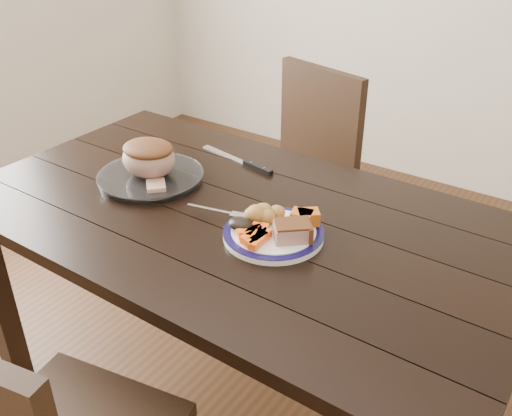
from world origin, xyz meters
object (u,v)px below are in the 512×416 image
Objects in this scene: carving_knife at (249,164)px; pork_slice at (292,232)px; dinner_plate at (273,234)px; chair_far at (299,170)px; dining_table at (237,240)px; roast_joint at (149,159)px; fork at (221,212)px; serving_platter at (151,178)px.

pork_slice is at bearing -31.36° from carving_knife.
pork_slice is at bearing -4.76° from dinner_plate.
dining_table is at bearing 121.18° from chair_far.
dinner_plate is 0.07m from pork_slice.
pork_slice is at bearing -6.50° from roast_joint.
pork_slice is (0.06, -0.00, 0.03)m from dinner_plate.
fork is 0.56× the size of carving_knife.
dinner_plate is (0.15, -0.05, 0.10)m from dining_table.
pork_slice is 0.52× the size of roast_joint.
roast_joint is at bearing 173.50° from pork_slice.
carving_knife is at bearing 53.39° from roast_joint.
serving_platter is (-0.49, 0.06, 0.00)m from dinner_plate.
chair_far is 0.77m from serving_platter.
carving_knife is at bearing 99.41° from fork.
carving_knife is (0.08, -0.47, 0.23)m from chair_far.
serving_platter is (-0.34, 0.01, 0.10)m from dining_table.
roast_joint is (-0.12, -0.72, 0.30)m from chair_far.
dinner_plate is at bearing 175.24° from pork_slice.
fork is at bearing 119.00° from chair_far.
dinner_plate is (0.38, -0.78, 0.23)m from chair_far.
roast_joint reaches higher than fork.
fork is 0.34m from carving_knife.
pork_slice reaches higher than serving_platter.
chair_far is at bearing 109.87° from carving_knife.
chair_far is 2.92× the size of carving_knife.
chair_far reaches higher than serving_platter.
dining_table is 0.19m from dinner_plate.
pork_slice is at bearing 133.28° from chair_far.
serving_platter is 0.33m from fork.
serving_platter reaches higher than dinner_plate.
dining_table is 17.96× the size of pork_slice.
fork is at bearing 179.15° from pork_slice.
serving_platter reaches higher than carving_knife.
serving_platter is 3.58× the size of pork_slice.
fork is (-0.02, -0.05, 0.11)m from dining_table.
roast_joint reaches higher than serving_platter.
chair_far is 0.85m from fork.
dinner_plate is 0.50m from serving_platter.
pork_slice is 0.23m from fork.
pork_slice is 0.56m from roast_joint.
pork_slice is 0.28× the size of carving_knife.
dining_table is at bearing -1.81° from serving_platter.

